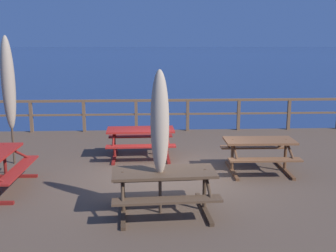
{
  "coord_description": "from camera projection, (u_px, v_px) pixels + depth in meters",
  "views": [
    {
      "loc": [
        -0.49,
        -8.88,
        3.78
      ],
      "look_at": [
        0.0,
        0.74,
        1.78
      ],
      "focal_mm": 43.62,
      "sensor_mm": 36.0,
      "label": 1
    }
  ],
  "objects": [
    {
      "name": "patio_umbrella_short_back",
      "position": [
        8.0,
        84.0,
        9.83
      ],
      "size": [
        0.32,
        0.32,
        3.15
      ],
      "color": "#4C3828",
      "rests_on": "wooden_deck"
    },
    {
      "name": "railing_waterside_far",
      "position": [
        162.0,
        109.0,
        13.84
      ],
      "size": [
        15.92,
        0.1,
        1.09
      ],
      "color": "brown",
      "rests_on": "wooden_deck"
    },
    {
      "name": "wooden_deck",
      "position": [
        170.0,
        192.0,
        9.4
      ],
      "size": [
        16.12,
        9.85,
        0.78
      ],
      "primitive_type": "cube",
      "color": "brown",
      "rests_on": "ground"
    },
    {
      "name": "picnic_table_front_left",
      "position": [
        259.0,
        149.0,
        9.51
      ],
      "size": [
        1.64,
        1.43,
        0.78
      ],
      "color": "brown",
      "rests_on": "wooden_deck"
    },
    {
      "name": "picnic_table_back_left",
      "position": [
        141.0,
        137.0,
        10.68
      ],
      "size": [
        1.77,
        1.44,
        0.78
      ],
      "color": "maroon",
      "rests_on": "wooden_deck"
    },
    {
      "name": "patio_umbrella_tall_mid_left",
      "position": [
        160.0,
        124.0,
        6.96
      ],
      "size": [
        0.32,
        0.32,
        2.55
      ],
      "color": "#4C3828",
      "rests_on": "wooden_deck"
    },
    {
      "name": "ground_plane",
      "position": [
        170.0,
        207.0,
        9.48
      ],
      "size": [
        600.0,
        600.0,
        0.0
      ],
      "primitive_type": "plane",
      "color": "navy"
    },
    {
      "name": "picnic_table_front_right",
      "position": [
        164.0,
        182.0,
        7.22
      ],
      "size": [
        1.89,
        1.49,
        0.78
      ],
      "color": "brown",
      "rests_on": "wooden_deck"
    }
  ]
}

